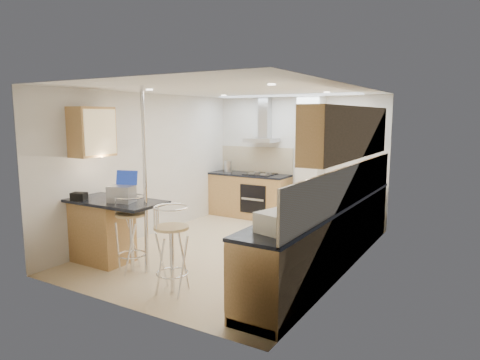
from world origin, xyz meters
The scene contains 16 objects.
ground centered at (0.00, 0.00, 0.00)m, with size 4.80×4.80×0.00m, color beige.
room_shell centered at (0.32, 0.38, 1.54)m, with size 3.64×4.84×2.51m.
right_counter centered at (1.50, 0.00, 0.46)m, with size 0.63×4.40×0.92m.
back_counter centered at (-0.95, 2.10, 0.46)m, with size 1.70×0.63×0.92m.
peninsula centered at (-1.12, -1.45, 0.48)m, with size 1.47×0.72×0.94m.
microwave centered at (1.40, 0.41, 1.06)m, with size 0.50×0.34×0.28m, color white.
laptop centered at (-0.92, -1.50, 1.05)m, with size 0.33×0.25×0.23m, color #94969B.
bag centered at (-1.53, -1.71, 0.99)m, with size 0.20×0.15×0.11m, color black.
bar_stool_near centered at (-0.73, -1.53, 0.53)m, with size 0.43×0.43×1.06m, color tan, non-canonical shape.
bar_stool_end centered at (0.20, -1.80, 0.54)m, with size 0.44×0.44×1.07m, color tan, non-canonical shape.
jar_a centered at (1.61, 0.85, 1.01)m, with size 0.12×0.12×0.18m, color beige.
jar_b centered at (1.44, 0.65, 0.99)m, with size 0.11×0.11×0.14m, color beige.
jar_c centered at (1.44, 0.02, 1.01)m, with size 0.14×0.14×0.19m, color #B5A891.
jar_d centered at (1.44, -1.11, 0.99)m, with size 0.10×0.10×0.14m, color white.
bread_bin centered at (1.54, -1.71, 1.03)m, with size 0.32×0.40×0.21m, color beige.
kettle centered at (-1.48, 2.08, 1.04)m, with size 0.16×0.16×0.24m, color #B4B7B9.
Camera 1 is at (3.42, -5.60, 2.10)m, focal length 32.00 mm.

